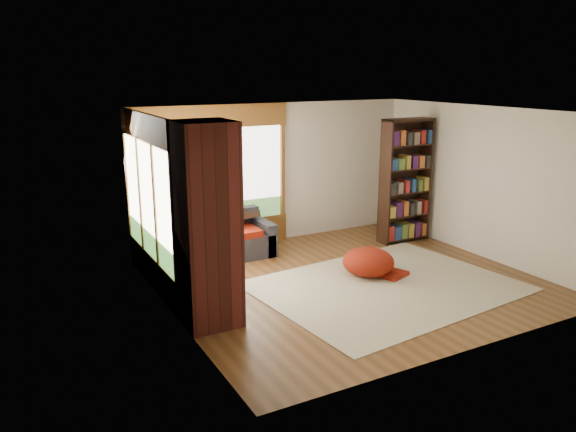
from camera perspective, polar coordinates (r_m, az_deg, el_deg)
name	(u,v)px	position (r m, az deg, el deg)	size (l,w,h in m)	color
floor	(348,281)	(8.81, 6.15, -6.61)	(5.50, 5.50, 0.00)	#4D2E15
ceiling	(353,111)	(8.24, 6.65, 10.50)	(5.50, 5.50, 0.00)	white
wall_back	(275,173)	(10.53, -1.37, 4.36)	(5.50, 0.04, 2.60)	silver
wall_front	(479,244)	(6.60, 18.79, -2.73)	(5.50, 0.04, 2.60)	silver
wall_left	(171,223)	(7.26, -11.78, -0.69)	(0.04, 5.00, 2.60)	silver
wall_right	(483,183)	(10.22, 19.21, 3.22)	(0.04, 5.00, 2.60)	silver
windows_back	(215,177)	(10.02, -7.43, 4.00)	(2.82, 0.10, 1.90)	brown
windows_left	(148,200)	(8.38, -13.99, 1.59)	(0.10, 2.62, 1.90)	brown
roller_blind	(135,164)	(9.11, -15.30, 5.09)	(0.03, 0.72, 0.90)	#5A7844
brick_chimney	(207,226)	(7.05, -8.23, -1.00)	(0.70, 0.70, 2.60)	#471914
sectional_sofa	(191,251)	(9.33, -9.83, -3.55)	(2.20, 2.20, 0.80)	#24252E
area_rug	(386,286)	(8.68, 9.94, -7.05)	(3.72, 2.85, 0.01)	silver
bookshelf	(406,181)	(10.74, 11.86, 3.51)	(1.00, 0.33, 2.32)	black
pouf	(368,261)	(9.03, 8.17, -4.55)	(0.82, 0.82, 0.44)	maroon
dog_tan	(206,219)	(9.40, -8.36, -0.25)	(0.96, 0.65, 0.50)	olive
dog_brindle	(179,240)	(8.49, -11.00, -2.40)	(0.68, 0.80, 0.39)	black
throw_pillows	(194,221)	(9.27, -9.55, -0.52)	(1.98, 1.68, 0.45)	black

